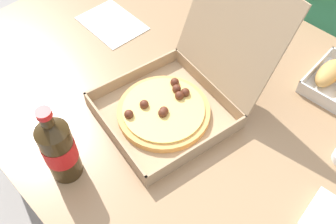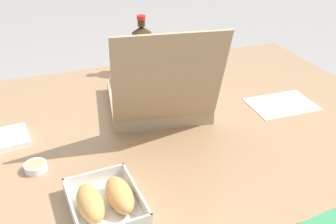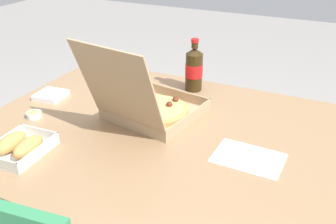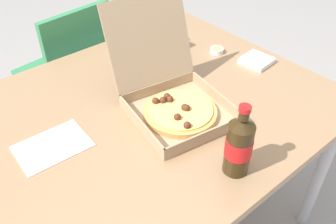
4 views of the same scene
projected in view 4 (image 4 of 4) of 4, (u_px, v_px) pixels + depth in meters
name	position (u px, v px, depth m)	size (l,w,h in m)	color
dining_table	(145.00, 124.00, 1.27)	(1.29, 0.99, 0.71)	#997551
chair	(71.00, 70.00, 1.84)	(0.44, 0.44, 0.83)	#338451
pizza_box_open	(174.00, 98.00, 1.19)	(0.36, 0.45, 0.33)	tan
bread_side_box	(162.00, 40.00, 1.56)	(0.16, 0.20, 0.06)	white
cola_bottle	(239.00, 145.00, 0.95)	(0.07, 0.07, 0.22)	#33230F
paper_menu	(53.00, 146.00, 1.08)	(0.21, 0.15, 0.00)	white
napkin_pile	(257.00, 61.00, 1.45)	(0.11, 0.11, 0.02)	white
dipping_sauce_cup	(217.00, 50.00, 1.52)	(0.06, 0.06, 0.02)	white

